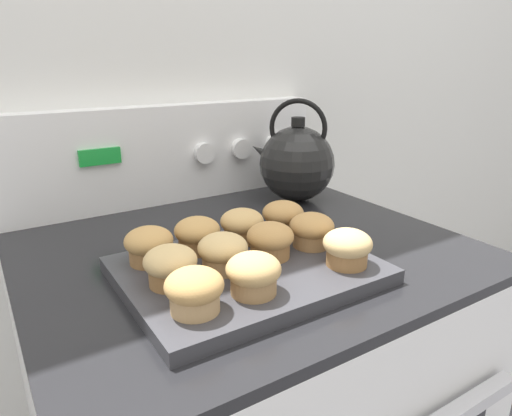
{
  "coord_description": "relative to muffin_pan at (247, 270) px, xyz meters",
  "views": [
    {
      "loc": [
        -0.39,
        -0.3,
        1.23
      ],
      "look_at": [
        -0.04,
        0.24,
        1.01
      ],
      "focal_mm": 32.0,
      "sensor_mm": 36.0,
      "label": 1
    }
  ],
  "objects": [
    {
      "name": "muffin_r1_c0",
      "position": [
        -0.12,
        0.0,
        0.04
      ],
      "size": [
        0.07,
        0.07,
        0.06
      ],
      "color": "olive",
      "rests_on": "muffin_pan"
    },
    {
      "name": "muffin_r2_c3",
      "position": [
        0.12,
        0.08,
        0.04
      ],
      "size": [
        0.07,
        0.07,
        0.06
      ],
      "color": "olive",
      "rests_on": "muffin_pan"
    },
    {
      "name": "muffin_r0_c0",
      "position": [
        -0.12,
        -0.08,
        0.04
      ],
      "size": [
        0.07,
        0.07,
        0.06
      ],
      "color": "tan",
      "rests_on": "muffin_pan"
    },
    {
      "name": "muffin_r0_c1",
      "position": [
        -0.04,
        -0.08,
        0.04
      ],
      "size": [
        0.07,
        0.07,
        0.06
      ],
      "color": "#A37A4C",
      "rests_on": "muffin_pan"
    },
    {
      "name": "tea_kettle",
      "position": [
        0.3,
        0.28,
        0.08
      ],
      "size": [
        0.18,
        0.18,
        0.23
      ],
      "color": "black",
      "rests_on": "stove_range"
    },
    {
      "name": "muffin_r2_c1",
      "position": [
        -0.04,
        0.09,
        0.04
      ],
      "size": [
        0.07,
        0.07,
        0.06
      ],
      "color": "olive",
      "rests_on": "muffin_pan"
    },
    {
      "name": "muffin_r0_c3",
      "position": [
        0.13,
        -0.08,
        0.04
      ],
      "size": [
        0.07,
        0.07,
        0.06
      ],
      "color": "olive",
      "rests_on": "muffin_pan"
    },
    {
      "name": "muffin_pan",
      "position": [
        0.0,
        0.0,
        0.0
      ],
      "size": [
        0.37,
        0.29,
        0.02
      ],
      "color": "#38383D",
      "rests_on": "stove_range"
    },
    {
      "name": "muffin_r2_c0",
      "position": [
        -0.12,
        0.08,
        0.04
      ],
      "size": [
        0.07,
        0.07,
        0.06
      ],
      "color": "olive",
      "rests_on": "muffin_pan"
    },
    {
      "name": "wall_back",
      "position": [
        0.06,
        0.49,
        0.28
      ],
      "size": [
        8.0,
        0.05,
        2.4
      ],
      "color": "silver",
      "rests_on": "ground_plane"
    },
    {
      "name": "muffin_r1_c2",
      "position": [
        0.04,
        0.0,
        0.04
      ],
      "size": [
        0.07,
        0.07,
        0.06
      ],
      "color": "olive",
      "rests_on": "muffin_pan"
    },
    {
      "name": "muffin_r1_c1",
      "position": [
        -0.04,
        0.0,
        0.04
      ],
      "size": [
        0.07,
        0.07,
        0.06
      ],
      "color": "tan",
      "rests_on": "muffin_pan"
    },
    {
      "name": "control_panel",
      "position": [
        0.06,
        0.43,
        0.1
      ],
      "size": [
        0.74,
        0.07,
        0.22
      ],
      "color": "white",
      "rests_on": "stove_range"
    },
    {
      "name": "muffin_r2_c2",
      "position": [
        0.04,
        0.08,
        0.04
      ],
      "size": [
        0.07,
        0.07,
        0.06
      ],
      "color": "olive",
      "rests_on": "muffin_pan"
    },
    {
      "name": "muffin_r1_c3",
      "position": [
        0.13,
        0.0,
        0.04
      ],
      "size": [
        0.07,
        0.07,
        0.06
      ],
      "color": "#A37A4C",
      "rests_on": "muffin_pan"
    }
  ]
}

